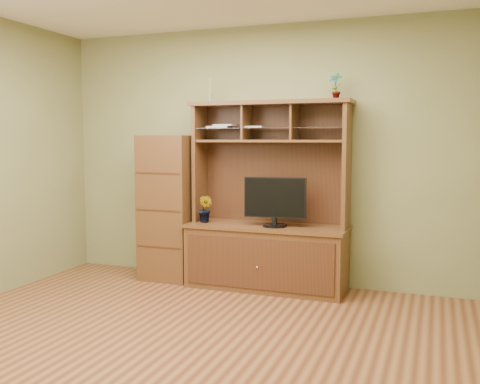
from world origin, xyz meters
The scene contains 8 objects.
room centered at (0.00, 0.00, 1.35)m, with size 4.54×4.04×2.74m.
media_hutch centered at (0.16, 1.73, 0.52)m, with size 1.66×0.61×1.90m.
monitor centered at (0.27, 1.65, 0.91)m, with size 0.62×0.24×0.49m.
orchid_plant centered at (-0.49, 1.65, 0.79)m, with size 0.16×0.13×0.29m, color #2D6021.
top_plant centered at (0.82, 1.80, 2.03)m, with size 0.14×0.09×0.26m, color #356B25.
reed_diffuser centered at (-0.50, 1.81, 2.00)m, with size 0.05×0.05×0.26m.
magazines centered at (-0.25, 1.80, 1.65)m, with size 0.62×0.19×0.04m.
side_cabinet centered at (-0.95, 1.73, 0.78)m, with size 0.56×0.51×1.56m.
Camera 1 is at (1.78, -3.41, 1.51)m, focal length 40.00 mm.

